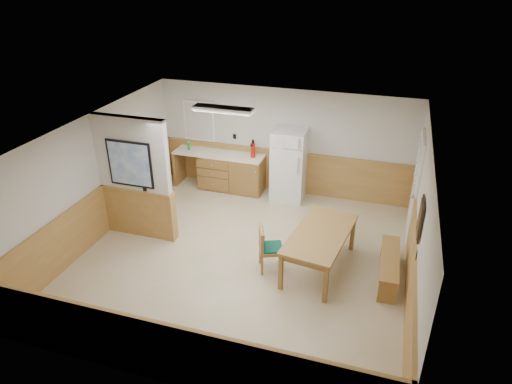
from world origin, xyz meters
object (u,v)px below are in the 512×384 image
(dining_chair, at_px, (267,246))
(soap_bottle, at_px, (189,146))
(fire_extinguisher, at_px, (253,150))
(refrigerator, at_px, (289,165))
(dining_table, at_px, (320,237))
(dining_bench, at_px, (389,262))

(dining_chair, xyz_separation_m, soap_bottle, (-2.79, 2.84, 0.50))
(soap_bottle, bearing_deg, fire_extinguisher, 1.20)
(refrigerator, relative_size, dining_table, 0.87)
(refrigerator, height_order, dining_bench, refrigerator)
(refrigerator, distance_m, dining_bench, 3.47)
(dining_chair, relative_size, soap_bottle, 4.38)
(refrigerator, height_order, dining_table, refrigerator)
(dining_table, distance_m, soap_bottle, 4.49)
(dining_chair, bearing_deg, dining_bench, -12.36)
(dining_bench, xyz_separation_m, soap_bottle, (-4.91, 2.47, 0.66))
(soap_bottle, bearing_deg, refrigerator, -0.70)
(fire_extinguisher, bearing_deg, dining_chair, -89.52)
(dining_bench, relative_size, soap_bottle, 7.45)
(dining_table, xyz_separation_m, dining_chair, (-0.90, -0.31, -0.16))
(fire_extinguisher, distance_m, soap_bottle, 1.62)
(dining_bench, distance_m, fire_extinguisher, 4.20)
(refrigerator, relative_size, dining_bench, 1.16)
(refrigerator, bearing_deg, dining_bench, -47.23)
(dining_table, bearing_deg, soap_bottle, 153.49)
(dining_table, relative_size, fire_extinguisher, 4.49)
(dining_table, distance_m, fire_extinguisher, 3.32)
(dining_table, bearing_deg, dining_chair, -153.16)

